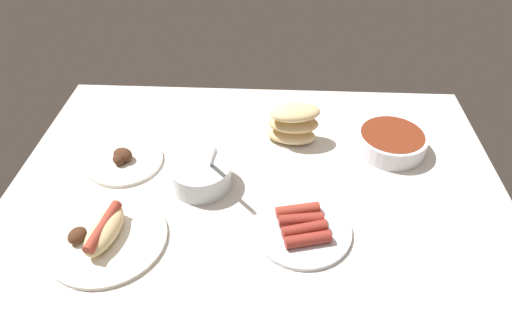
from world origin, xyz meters
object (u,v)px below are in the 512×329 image
Objects in this scene: bowl_coleslaw at (201,173)px; plate_hotdog_assembled at (105,235)px; plate_sausages at (302,228)px; bowl_chili at (391,141)px; plate_grilled_meat at (124,160)px; bread_stack at (293,124)px.

bowl_coleslaw is 26.05cm from plate_hotdog_assembled.
bowl_chili is at bearing 51.15° from plate_sausages.
bowl_coleslaw is (-23.95, 14.21, 2.21)cm from plate_sausages.
bread_stack is at bearing 15.51° from plate_grilled_meat.
bread_stack reaches higher than bowl_chili.
bowl_coleslaw is 0.62× the size of plate_hotdog_assembled.
bread_stack is 28.94cm from bowl_coleslaw.
bread_stack is 0.60× the size of plate_hotdog_assembled.
bowl_chili is 50.38cm from bowl_coleslaw.
plate_grilled_meat is (-68.91, -8.91, -1.96)cm from bowl_chili.
bread_stack is at bearing 173.28° from bowl_chili.
plate_sausages is 33.13cm from bread_stack.
plate_grilled_meat is 1.27× the size of bread_stack.
plate_hotdog_assembled is at bearing -173.64° from plate_sausages.
bread_stack reaches higher than plate_grilled_meat.
bowl_chili is 1.15× the size of bowl_coleslaw.
bread_stack is (-25.83, 3.04, 2.53)cm from bowl_chili.
bread_stack is at bearing 43.14° from plate_hotdog_assembled.
plate_sausages is at bearing -128.85° from bowl_chili.
bread_stack is 0.97× the size of bowl_coleslaw.
plate_sausages is 1.36× the size of bowl_coleslaw.
plate_grilled_meat is at bearing 155.12° from plate_sausages.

